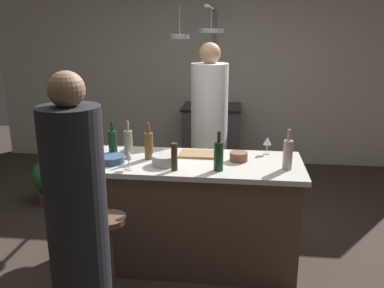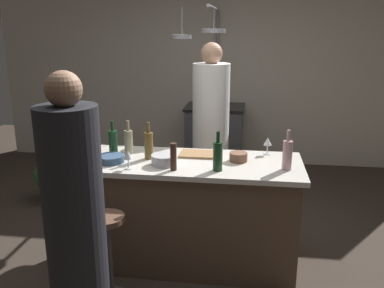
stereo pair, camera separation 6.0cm
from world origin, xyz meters
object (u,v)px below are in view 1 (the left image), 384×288
(wine_bottle_green, at_px, (113,142))
(wine_glass_near_left_guest, at_px, (129,156))
(wine_glass_by_chef, at_px, (267,142))
(mixing_bowl_wooden, at_px, (239,157))
(pepper_mill, at_px, (174,157))
(mixing_bowl_steel, at_px, (164,160))
(cutting_board, at_px, (199,154))
(stove_range, at_px, (211,137))
(wine_bottle_red, at_px, (219,156))
(guest_left, at_px, (78,225))
(bar_stool_left, at_px, (110,256))
(wine_bottle_white, at_px, (128,142))
(wine_bottle_rose, at_px, (288,154))
(mixing_bowl_blue, at_px, (111,159))
(wine_bottle_amber, at_px, (149,145))
(chef, at_px, (209,136))
(potted_plant, at_px, (49,179))

(wine_bottle_green, xyz_separation_m, wine_glass_near_left_guest, (0.23, -0.34, -0.00))
(wine_glass_by_chef, xyz_separation_m, mixing_bowl_wooden, (-0.24, -0.22, -0.07))
(pepper_mill, xyz_separation_m, mixing_bowl_steel, (-0.10, 0.11, -0.06))
(cutting_board, bearing_deg, stove_range, 91.50)
(wine_bottle_red, height_order, mixing_bowl_wooden, wine_bottle_red)
(mixing_bowl_wooden, bearing_deg, guest_left, -132.69)
(bar_stool_left, bearing_deg, pepper_mill, 43.83)
(wine_bottle_white, distance_m, wine_bottle_rose, 1.31)
(guest_left, relative_size, wine_bottle_green, 5.90)
(wine_bottle_rose, bearing_deg, mixing_bowl_blue, -179.59)
(wine_bottle_white, xyz_separation_m, mixing_bowl_wooden, (0.93, -0.08, -0.07))
(guest_left, height_order, cutting_board, guest_left)
(wine_bottle_white, distance_m, wine_bottle_amber, 0.23)
(guest_left, bearing_deg, wine_glass_by_chef, 46.50)
(wine_bottle_white, distance_m, mixing_bowl_steel, 0.44)
(bar_stool_left, relative_size, wine_bottle_red, 2.24)
(bar_stool_left, distance_m, wine_bottle_rose, 1.50)
(mixing_bowl_steel, bearing_deg, stove_range, 85.88)
(stove_range, height_order, mixing_bowl_blue, mixing_bowl_blue)
(stove_range, relative_size, chef, 0.50)
(wine_bottle_rose, height_order, wine_bottle_green, wine_bottle_rose)
(potted_plant, relative_size, mixing_bowl_wooden, 3.61)
(mixing_bowl_wooden, bearing_deg, potted_plant, 156.39)
(mixing_bowl_steel, bearing_deg, potted_plant, 144.57)
(wine_bottle_green, height_order, wine_glass_near_left_guest, wine_bottle_green)
(cutting_board, height_order, pepper_mill, pepper_mill)
(cutting_board, height_order, wine_bottle_green, wine_bottle_green)
(wine_bottle_red, bearing_deg, mixing_bowl_blue, 174.62)
(wine_bottle_amber, bearing_deg, wine_bottle_green, 167.69)
(bar_stool_left, bearing_deg, mixing_bowl_steel, 58.45)
(wine_bottle_amber, bearing_deg, cutting_board, 20.39)
(wine_bottle_green, relative_size, wine_glass_by_chef, 1.99)
(wine_bottle_white, relative_size, mixing_bowl_wooden, 1.98)
(wine_glass_near_left_guest, height_order, mixing_bowl_blue, wine_glass_near_left_guest)
(guest_left, xyz_separation_m, mixing_bowl_wooden, (0.95, 1.03, 0.14))
(wine_bottle_red, height_order, wine_bottle_green, wine_bottle_red)
(pepper_mill, xyz_separation_m, wine_bottle_white, (-0.45, 0.36, 0.00))
(wine_bottle_rose, bearing_deg, wine_glass_near_left_guest, -172.82)
(cutting_board, distance_m, wine_bottle_red, 0.42)
(bar_stool_left, xyz_separation_m, mixing_bowl_steel, (0.31, 0.51, 0.56))
(wine_bottle_white, bearing_deg, stove_range, 76.93)
(chef, distance_m, wine_bottle_white, 1.11)
(stove_range, xyz_separation_m, wine_bottle_white, (-0.54, -2.32, 0.56))
(cutting_board, height_order, mixing_bowl_wooden, mixing_bowl_wooden)
(mixing_bowl_wooden, bearing_deg, wine_glass_by_chef, 42.98)
(stove_range, relative_size, potted_plant, 1.71)
(mixing_bowl_blue, xyz_separation_m, mixing_bowl_wooden, (1.00, 0.17, 0.01))
(chef, relative_size, mixing_bowl_blue, 8.38)
(wine_glass_by_chef, relative_size, mixing_bowl_blue, 0.68)
(guest_left, bearing_deg, mixing_bowl_blue, 93.89)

